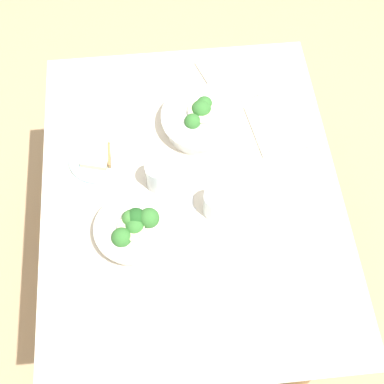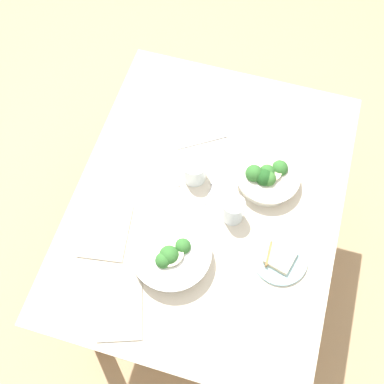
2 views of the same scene
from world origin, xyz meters
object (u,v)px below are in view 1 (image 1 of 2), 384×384
broccoli_bowl_far (134,229)px  bread_side_plate (97,158)px  broccoli_bowl_near (201,120)px  napkin_folded_upper (275,127)px  napkin_folded_lower (226,79)px  water_glass_side (158,176)px  table_knife_left (228,255)px  table_knife_right (254,217)px  fork_by_near_bowl (193,202)px  fork_by_far_bowl (146,154)px  water_glass_center (217,203)px

broccoli_bowl_far → bread_side_plate: (0.27, 0.10, -0.03)m
broccoli_bowl_near → napkin_folded_upper: broccoli_bowl_near is taller
napkin_folded_lower → broccoli_bowl_far: bearing=148.4°
bread_side_plate → water_glass_side: (-0.11, -0.18, 0.04)m
table_knife_left → table_knife_right: same height
broccoli_bowl_near → water_glass_side: 0.25m
broccoli_bowl_near → fork_by_near_bowl: (-0.28, 0.05, -0.03)m
fork_by_far_bowl → table_knife_right: bearing=-5.4°
fork_by_near_bowl → broccoli_bowl_far: bearing=-58.5°
table_knife_right → napkin_folded_lower: bearing=-36.6°
fork_by_far_bowl → napkin_folded_lower: (0.28, -0.29, 0.00)m
fork_by_near_bowl → napkin_folded_upper: bearing=135.6°
table_knife_right → broccoli_bowl_far: bearing=55.4°
water_glass_center → napkin_folded_upper: 0.36m
bread_side_plate → napkin_folded_upper: 0.58m
bread_side_plate → table_knife_right: bread_side_plate is taller
water_glass_center → table_knife_right: size_ratio=0.42×
bread_side_plate → water_glass_center: bearing=-121.6°
bread_side_plate → table_knife_left: (-0.36, -0.36, -0.01)m
broccoli_bowl_near → bread_side_plate: size_ratio=1.44×
broccoli_bowl_far → broccoli_bowl_near: broccoli_bowl_near is taller
broccoli_bowl_near → napkin_folded_lower: bearing=-29.8°
napkin_folded_upper → broccoli_bowl_near: bearing=83.2°
bread_side_plate → napkin_folded_lower: size_ratio=0.81×
water_glass_center → table_knife_right: water_glass_center is taller
fork_by_near_bowl → table_knife_left: 0.20m
broccoli_bowl_far → bread_side_plate: bearing=21.3°
broccoli_bowl_near → table_knife_left: (-0.45, -0.03, -0.04)m
water_glass_center → fork_by_near_bowl: 0.09m
water_glass_side → table_knife_right: 0.31m
table_knife_right → napkin_folded_lower: 0.53m
broccoli_bowl_far → table_knife_right: bearing=-86.8°
water_glass_center → water_glass_side: (0.11, 0.16, 0.00)m
napkin_folded_lower → table_knife_left: bearing=172.9°
water_glass_center → table_knife_left: water_glass_center is taller
water_glass_side → fork_by_far_bowl: 0.13m
broccoli_bowl_far → table_knife_right: broccoli_bowl_far is taller
table_knife_left → bread_side_plate: bearing=102.2°
bread_side_plate → table_knife_left: 0.51m
water_glass_center → broccoli_bowl_far: bearing=102.1°
water_glass_side → fork_by_near_bowl: size_ratio=0.93×
broccoli_bowl_near → fork_by_far_bowl: 0.21m
fork_by_far_bowl → napkin_folded_lower: napkin_folded_lower is taller
water_glass_side → napkin_folded_lower: 0.47m
table_knife_left → fork_by_near_bowl: bearing=81.9°
water_glass_side → napkin_folded_upper: (0.17, -0.39, -0.05)m
water_glass_center → napkin_folded_lower: (0.50, -0.09, -0.04)m
water_glass_center → fork_by_far_bowl: size_ratio=0.96×
napkin_folded_upper → table_knife_left: bearing=153.6°
fork_by_far_bowl → table_knife_right: same height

